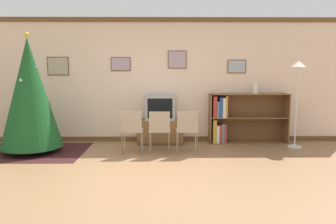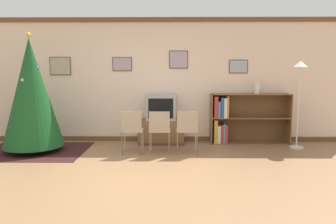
{
  "view_description": "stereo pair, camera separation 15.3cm",
  "coord_description": "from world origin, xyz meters",
  "px_view_note": "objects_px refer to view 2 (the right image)",
  "views": [
    {
      "loc": [
        0.32,
        -4.68,
        1.58
      ],
      "look_at": [
        0.39,
        1.38,
        0.8
      ],
      "focal_mm": 35.0,
      "sensor_mm": 36.0,
      "label": 1
    },
    {
      "loc": [
        0.47,
        -4.68,
        1.58
      ],
      "look_at": [
        0.39,
        1.38,
        0.8
      ],
      "focal_mm": 35.0,
      "sensor_mm": 36.0,
      "label": 2
    }
  ],
  "objects_px": {
    "folding_chair_left": "(132,129)",
    "folding_chair_right": "(187,129)",
    "christmas_tree": "(31,93)",
    "folding_chair_center": "(160,129)",
    "tv_console": "(161,131)",
    "standing_lamp": "(300,82)",
    "vase": "(257,88)",
    "bookshelf": "(236,119)",
    "television": "(161,107)"
  },
  "relations": [
    {
      "from": "folding_chair_left",
      "to": "folding_chair_right",
      "type": "xyz_separation_m",
      "value": [
        1.04,
        0.0,
        0.0
      ]
    },
    {
      "from": "christmas_tree",
      "to": "folding_chair_center",
      "type": "distance_m",
      "value": 2.55
    },
    {
      "from": "christmas_tree",
      "to": "folding_chair_center",
      "type": "relative_size",
      "value": 2.77
    },
    {
      "from": "folding_chair_right",
      "to": "tv_console",
      "type": "bearing_deg",
      "value": 120.78
    },
    {
      "from": "standing_lamp",
      "to": "tv_console",
      "type": "bearing_deg",
      "value": 172.32
    },
    {
      "from": "folding_chair_left",
      "to": "vase",
      "type": "xyz_separation_m",
      "value": [
        2.56,
        0.91,
        0.73
      ]
    },
    {
      "from": "tv_console",
      "to": "folding_chair_right",
      "type": "relative_size",
      "value": 1.19
    },
    {
      "from": "christmas_tree",
      "to": "vase",
      "type": "bearing_deg",
      "value": 9.57
    },
    {
      "from": "christmas_tree",
      "to": "bookshelf",
      "type": "relative_size",
      "value": 1.35
    },
    {
      "from": "vase",
      "to": "standing_lamp",
      "type": "distance_m",
      "value": 0.85
    },
    {
      "from": "christmas_tree",
      "to": "standing_lamp",
      "type": "bearing_deg",
      "value": 3.8
    },
    {
      "from": "standing_lamp",
      "to": "folding_chair_left",
      "type": "bearing_deg",
      "value": -171.36
    },
    {
      "from": "folding_chair_center",
      "to": "folding_chair_right",
      "type": "height_order",
      "value": "same"
    },
    {
      "from": "standing_lamp",
      "to": "christmas_tree",
      "type": "bearing_deg",
      "value": -176.2
    },
    {
      "from": "television",
      "to": "vase",
      "type": "xyz_separation_m",
      "value": [
        2.04,
        0.04,
        0.41
      ]
    },
    {
      "from": "christmas_tree",
      "to": "standing_lamp",
      "type": "height_order",
      "value": "christmas_tree"
    },
    {
      "from": "tv_console",
      "to": "television",
      "type": "bearing_deg",
      "value": -90.0
    },
    {
      "from": "christmas_tree",
      "to": "television",
      "type": "distance_m",
      "value": 2.59
    },
    {
      "from": "christmas_tree",
      "to": "vase",
      "type": "relative_size",
      "value": 9.09
    },
    {
      "from": "tv_console",
      "to": "standing_lamp",
      "type": "height_order",
      "value": "standing_lamp"
    },
    {
      "from": "christmas_tree",
      "to": "folding_chair_left",
      "type": "xyz_separation_m",
      "value": [
        1.94,
        -0.15,
        -0.67
      ]
    },
    {
      "from": "folding_chair_left",
      "to": "television",
      "type": "bearing_deg",
      "value": 59.15
    },
    {
      "from": "folding_chair_left",
      "to": "christmas_tree",
      "type": "bearing_deg",
      "value": 175.49
    },
    {
      "from": "tv_console",
      "to": "vase",
      "type": "distance_m",
      "value": 2.25
    },
    {
      "from": "tv_console",
      "to": "bookshelf",
      "type": "xyz_separation_m",
      "value": [
        1.62,
        0.07,
        0.27
      ]
    },
    {
      "from": "tv_console",
      "to": "folding_chair_center",
      "type": "bearing_deg",
      "value": -90.0
    },
    {
      "from": "christmas_tree",
      "to": "folding_chair_center",
      "type": "bearing_deg",
      "value": -3.56
    },
    {
      "from": "television",
      "to": "folding_chair_center",
      "type": "bearing_deg",
      "value": -90.0
    },
    {
      "from": "television",
      "to": "standing_lamp",
      "type": "distance_m",
      "value": 2.85
    },
    {
      "from": "tv_console",
      "to": "standing_lamp",
      "type": "bearing_deg",
      "value": -7.68
    },
    {
      "from": "vase",
      "to": "standing_lamp",
      "type": "xyz_separation_m",
      "value": [
        0.73,
        -0.41,
        0.15
      ]
    },
    {
      "from": "television",
      "to": "vase",
      "type": "bearing_deg",
      "value": 1.12
    },
    {
      "from": "tv_console",
      "to": "folding_chair_left",
      "type": "height_order",
      "value": "folding_chair_left"
    },
    {
      "from": "folding_chair_left",
      "to": "folding_chair_right",
      "type": "relative_size",
      "value": 1.0
    },
    {
      "from": "television",
      "to": "standing_lamp",
      "type": "bearing_deg",
      "value": -7.63
    },
    {
      "from": "tv_console",
      "to": "folding_chair_center",
      "type": "xyz_separation_m",
      "value": [
        0.0,
        -0.87,
        0.21
      ]
    },
    {
      "from": "folding_chair_right",
      "to": "christmas_tree",
      "type": "bearing_deg",
      "value": 177.06
    },
    {
      "from": "bookshelf",
      "to": "vase",
      "type": "bearing_deg",
      "value": -4.4
    },
    {
      "from": "tv_console",
      "to": "vase",
      "type": "height_order",
      "value": "vase"
    },
    {
      "from": "tv_console",
      "to": "christmas_tree",
      "type": "bearing_deg",
      "value": -163.64
    },
    {
      "from": "vase",
      "to": "standing_lamp",
      "type": "relative_size",
      "value": 0.14
    },
    {
      "from": "folding_chair_left",
      "to": "bookshelf",
      "type": "height_order",
      "value": "bookshelf"
    },
    {
      "from": "television",
      "to": "folding_chair_left",
      "type": "xyz_separation_m",
      "value": [
        -0.52,
        -0.87,
        -0.32
      ]
    },
    {
      "from": "christmas_tree",
      "to": "folding_chair_center",
      "type": "height_order",
      "value": "christmas_tree"
    },
    {
      "from": "folding_chair_center",
      "to": "standing_lamp",
      "type": "distance_m",
      "value": 2.95
    },
    {
      "from": "television",
      "to": "bookshelf",
      "type": "xyz_separation_m",
      "value": [
        1.62,
        0.07,
        -0.26
      ]
    },
    {
      "from": "tv_console",
      "to": "folding_chair_right",
      "type": "height_order",
      "value": "folding_chair_right"
    },
    {
      "from": "folding_chair_left",
      "to": "tv_console",
      "type": "bearing_deg",
      "value": 59.22
    },
    {
      "from": "folding_chair_right",
      "to": "bookshelf",
      "type": "relative_size",
      "value": 0.49
    },
    {
      "from": "standing_lamp",
      "to": "bookshelf",
      "type": "bearing_deg",
      "value": 158.96
    }
  ]
}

